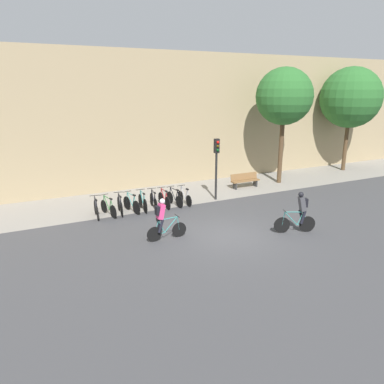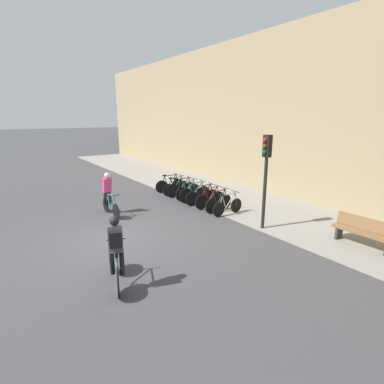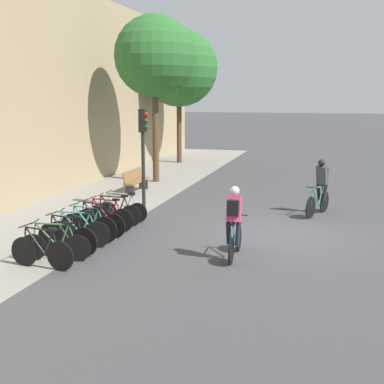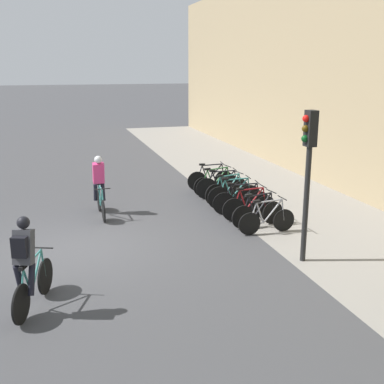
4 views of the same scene
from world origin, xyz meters
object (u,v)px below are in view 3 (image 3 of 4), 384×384
(cyclist_grey, at_px, (321,185))
(parked_bike_2, at_px, (67,237))
(cyclist_pink, at_px, (234,220))
(parked_bike_7, at_px, (115,213))
(parked_bike_0, at_px, (42,251))
(traffic_light_pole, at_px, (143,140))
(parked_bike_6, at_px, (107,217))
(parked_bike_4, at_px, (88,226))
(parked_bike_8, at_px, (122,209))
(parked_bike_1, at_px, (55,245))
(parked_bike_5, at_px, (98,222))
(parked_bike_3, at_px, (78,232))
(bench, at_px, (136,180))

(cyclist_grey, bearing_deg, parked_bike_2, 136.67)
(cyclist_pink, bearing_deg, parked_bike_7, 60.18)
(parked_bike_0, bearing_deg, traffic_light_pole, -0.04)
(cyclist_pink, xyz_separation_m, parked_bike_0, (-1.78, 4.00, -0.54))
(parked_bike_2, height_order, parked_bike_6, parked_bike_2)
(parked_bike_0, bearing_deg, parked_bike_4, 0.00)
(cyclist_grey, distance_m, parked_bike_8, 6.39)
(parked_bike_1, bearing_deg, parked_bike_5, 0.01)
(cyclist_grey, xyz_separation_m, parked_bike_3, (-5.55, 5.79, -0.54))
(cyclist_pink, distance_m, parked_bike_6, 4.38)
(parked_bike_7, xyz_separation_m, bench, (5.36, 1.41, 0.09))
(parked_bike_1, xyz_separation_m, parked_bike_4, (1.74, 0.00, 0.02))
(parked_bike_0, bearing_deg, bench, 8.52)
(cyclist_pink, bearing_deg, bench, 35.27)
(cyclist_pink, relative_size, parked_bike_1, 1.05)
(parked_bike_2, distance_m, parked_bike_3, 0.58)
(bench, bearing_deg, traffic_light_pole, -153.74)
(parked_bike_1, height_order, parked_bike_4, parked_bike_4)
(parked_bike_4, height_order, traffic_light_pole, traffic_light_pole)
(cyclist_pink, bearing_deg, parked_bike_4, 82.23)
(parked_bike_6, bearing_deg, parked_bike_2, 180.00)
(parked_bike_1, bearing_deg, parked_bike_0, 179.83)
(parked_bike_6, bearing_deg, parked_bike_1, -179.97)
(parked_bike_4, distance_m, parked_bike_5, 0.58)
(parked_bike_1, distance_m, parked_bike_2, 0.58)
(parked_bike_0, height_order, parked_bike_7, parked_bike_0)
(parked_bike_5, distance_m, parked_bike_8, 1.75)
(traffic_light_pole, xyz_separation_m, bench, (2.87, 1.42, -1.86))
(parked_bike_5, bearing_deg, parked_bike_4, 179.85)
(cyclist_pink, distance_m, parked_bike_0, 4.41)
(parked_bike_0, xyz_separation_m, parked_bike_7, (4.07, -0.00, -0.01))
(cyclist_pink, distance_m, parked_bike_2, 4.08)
(parked_bike_0, bearing_deg, parked_bike_6, -0.00)
(parked_bike_1, xyz_separation_m, traffic_light_pole, (5.98, -0.00, 1.95))
(parked_bike_4, height_order, bench, parked_bike_4)
(cyclist_pink, height_order, parked_bike_4, cyclist_pink)
(parked_bike_1, bearing_deg, cyclist_pink, -73.35)
(parked_bike_2, bearing_deg, parked_bike_7, -0.01)
(traffic_light_pole, bearing_deg, parked_bike_8, 179.91)
(cyclist_grey, relative_size, parked_bike_0, 1.09)
(parked_bike_4, relative_size, parked_bike_7, 1.06)
(parked_bike_1, bearing_deg, bench, 9.09)
(parked_bike_8, height_order, bench, parked_bike_8)
(parked_bike_2, bearing_deg, traffic_light_pole, -0.05)
(parked_bike_6, bearing_deg, parked_bike_0, 180.00)
(parked_bike_5, distance_m, parked_bike_7, 1.16)
(parked_bike_6, distance_m, bench, 6.11)
(parked_bike_3, xyz_separation_m, parked_bike_8, (2.91, -0.00, -0.03))
(parked_bike_7, bearing_deg, cyclist_grey, -60.86)
(parked_bike_3, bearing_deg, traffic_light_pole, -0.05)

